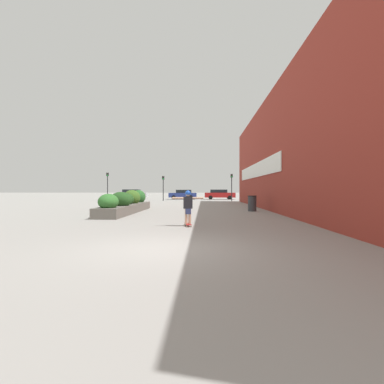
{
  "coord_description": "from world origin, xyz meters",
  "views": [
    {
      "loc": [
        1.08,
        -7.46,
        1.48
      ],
      "look_at": [
        0.3,
        12.66,
        1.34
      ],
      "focal_mm": 28.0,
      "sensor_mm": 36.0,
      "label": 1
    }
  ],
  "objects": [
    {
      "name": "ground_plane",
      "position": [
        0.0,
        0.0,
        0.0
      ],
      "size": [
        300.0,
        300.0,
        0.0
      ],
      "primitive_type": "plane",
      "color": "gray"
    },
    {
      "name": "skateboard",
      "position": [
        0.44,
        4.71,
        0.07
      ],
      "size": [
        0.36,
        0.79,
        0.09
      ],
      "rotation": [
        0.0,
        0.0,
        0.2
      ],
      "color": "maroon",
      "rests_on": "ground_plane"
    },
    {
      "name": "car_center_left",
      "position": [
        -2.12,
        38.88,
        0.79
      ],
      "size": [
        4.28,
        1.88,
        1.49
      ],
      "rotation": [
        0.0,
        0.0,
        1.57
      ],
      "color": "navy",
      "rests_on": "ground_plane"
    },
    {
      "name": "traffic_light_far_left",
      "position": [
        -11.85,
        32.26,
        2.56
      ],
      "size": [
        0.28,
        0.3,
        3.79
      ],
      "color": "black",
      "rests_on": "ground_plane"
    },
    {
      "name": "skateboarder",
      "position": [
        0.44,
        4.71,
        0.92
      ],
      "size": [
        1.26,
        0.34,
        1.36
      ],
      "rotation": [
        0.0,
        0.0,
        0.2
      ],
      "color": "tan",
      "rests_on": "skateboard"
    },
    {
      "name": "traffic_light_right",
      "position": [
        4.78,
        32.14,
        2.43
      ],
      "size": [
        0.28,
        0.3,
        3.57
      ],
      "color": "black",
      "rests_on": "ground_plane"
    },
    {
      "name": "car_leftmost",
      "position": [
        3.54,
        39.01,
        0.8
      ],
      "size": [
        4.68,
        1.97,
        1.53
      ],
      "rotation": [
        0.0,
        0.0,
        -1.57
      ],
      "color": "maroon",
      "rests_on": "ground_plane"
    },
    {
      "name": "building_wall_right",
      "position": [
        5.96,
        12.49,
        4.12
      ],
      "size": [
        0.67,
        37.28,
        8.25
      ],
      "color": "maroon",
      "rests_on": "ground_plane"
    },
    {
      "name": "planter_box",
      "position": [
        -3.92,
        11.91,
        0.58
      ],
      "size": [
        1.38,
        9.28,
        1.47
      ],
      "color": "#605B54",
      "rests_on": "ground_plane"
    },
    {
      "name": "car_center_right",
      "position": [
        -10.38,
        40.18,
        0.83
      ],
      "size": [
        4.75,
        1.91,
        1.55
      ],
      "rotation": [
        0.0,
        0.0,
        -1.57
      ],
      "color": "#BCBCC1",
      "rests_on": "ground_plane"
    },
    {
      "name": "traffic_light_left",
      "position": [
        -4.37,
        32.61,
        2.28
      ],
      "size": [
        0.28,
        0.3,
        3.33
      ],
      "color": "black",
      "rests_on": "ground_plane"
    },
    {
      "name": "trash_bin",
      "position": [
        4.44,
        13.39,
        0.54
      ],
      "size": [
        0.61,
        0.61,
        1.08
      ],
      "color": "#38383D",
      "rests_on": "ground_plane"
    }
  ]
}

